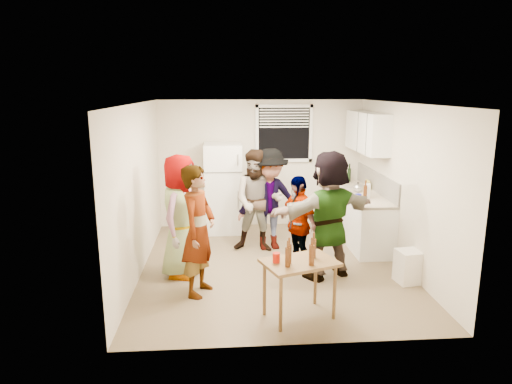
{
  "coord_description": "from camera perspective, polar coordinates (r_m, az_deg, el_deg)",
  "views": [
    {
      "loc": [
        -0.76,
        -6.65,
        2.71
      ],
      "look_at": [
        -0.25,
        0.18,
        1.15
      ],
      "focal_mm": 32.0,
      "sensor_mm": 36.0,
      "label": 1
    }
  ],
  "objects": [
    {
      "name": "room",
      "position": [
        7.22,
        2.1,
        -9.22
      ],
      "size": [
        4.0,
        4.5,
        2.5
      ],
      "primitive_type": null,
      "color": "beige",
      "rests_on": "ground"
    },
    {
      "name": "red_cup",
      "position": [
        5.41,
        2.55,
        -8.78
      ],
      "size": [
        0.09,
        0.09,
        0.12
      ],
      "primitive_type": "cylinder",
      "color": "#AD1304",
      "rests_on": "serving_table"
    },
    {
      "name": "guest_back_right",
      "position": [
        7.99,
        1.69,
        -7.01
      ],
      "size": [
        1.4,
        1.9,
        0.64
      ],
      "primitive_type": "imported",
      "rotation": [
        0.0,
        0.0,
        0.17
      ],
      "color": "#434348",
      "rests_on": "ground"
    },
    {
      "name": "backsplash",
      "position": [
        8.43,
        14.82,
        1.24
      ],
      "size": [
        0.03,
        2.2,
        0.36
      ],
      "primitive_type": "cube",
      "color": "#B4ADA4",
      "rests_on": "countertop"
    },
    {
      "name": "guest_stripe",
      "position": [
        6.39,
        -6.99,
        -12.37
      ],
      "size": [
        1.87,
        1.22,
        0.42
      ],
      "primitive_type": "imported",
      "rotation": [
        0.0,
        0.0,
        1.21
      ],
      "color": "#141933",
      "rests_on": "ground"
    },
    {
      "name": "countertop",
      "position": [
        8.38,
        12.9,
        -0.12
      ],
      "size": [
        0.64,
        2.22,
        0.04
      ],
      "primitive_type": "cube",
      "color": "beige",
      "rests_on": "counter_lower"
    },
    {
      "name": "guest_orange",
      "position": [
        6.95,
        8.83,
        -10.3
      ],
      "size": [
        2.33,
        2.4,
        0.55
      ],
      "primitive_type": "imported",
      "rotation": [
        0.0,
        0.0,
        3.54
      ],
      "color": "#DC9250",
      "rests_on": "ground"
    },
    {
      "name": "trash_bin",
      "position": [
        6.91,
        18.54,
        -8.73
      ],
      "size": [
        0.37,
        0.37,
        0.47
      ],
      "primitive_type": "cube",
      "rotation": [
        0.0,
        0.0,
        0.15
      ],
      "color": "white",
      "rests_on": "ground"
    },
    {
      "name": "wine_bottle",
      "position": [
        9.27,
        11.53,
        1.3
      ],
      "size": [
        0.07,
        0.07,
        0.27
      ],
      "primitive_type": "cylinder",
      "color": "black",
      "rests_on": "countertop"
    },
    {
      "name": "guest_black",
      "position": [
        7.15,
        5.11,
        -9.51
      ],
      "size": [
        1.69,
        1.4,
        0.36
      ],
      "primitive_type": "imported",
      "rotation": [
        0.0,
        0.0,
        -1.12
      ],
      "color": "black",
      "rests_on": "ground"
    },
    {
      "name": "beer_bottle_table",
      "position": [
        5.37,
        6.93,
        -9.06
      ],
      "size": [
        0.06,
        0.06,
        0.24
      ],
      "primitive_type": "cylinder",
      "color": "#47230C",
      "rests_on": "serving_table"
    },
    {
      "name": "serving_table",
      "position": [
        5.77,
        5.34,
        -15.24
      ],
      "size": [
        0.99,
        0.82,
        0.72
      ],
      "primitive_type": null,
      "rotation": [
        0.0,
        0.0,
        0.34
      ],
      "color": "brown",
      "rests_on": "ground"
    },
    {
      "name": "upper_cabinets",
      "position": [
        8.45,
        13.72,
        7.3
      ],
      "size": [
        0.34,
        1.6,
        0.7
      ],
      "primitive_type": "cube",
      "color": "white",
      "rests_on": "room"
    },
    {
      "name": "guest_grey",
      "position": [
        7.01,
        -9.14,
        -10.1
      ],
      "size": [
        2.0,
        1.44,
        0.57
      ],
      "primitive_type": "imported",
      "rotation": [
        0.0,
        0.0,
        1.23
      ],
      "color": "#969696",
      "rests_on": "ground"
    },
    {
      "name": "kettle",
      "position": [
        8.36,
        12.59,
        0.01
      ],
      "size": [
        0.27,
        0.24,
        0.19
      ],
      "primitive_type": null,
      "rotation": [
        0.0,
        0.0,
        0.27
      ],
      "color": "silver",
      "rests_on": "countertop"
    },
    {
      "name": "picture_frame",
      "position": [
        8.65,
        13.87,
        0.91
      ],
      "size": [
        0.02,
        0.19,
        0.16
      ],
      "primitive_type": "cube",
      "color": "#E4D24C",
      "rests_on": "countertop"
    },
    {
      "name": "blue_cup",
      "position": [
        7.62,
        12.64,
        -1.24
      ],
      "size": [
        0.1,
        0.1,
        0.13
      ],
      "primitive_type": "cylinder",
      "color": "#070AB1",
      "rests_on": "countertop"
    },
    {
      "name": "paper_towel",
      "position": [
        7.96,
        13.7,
        -0.69
      ],
      "size": [
        0.11,
        0.11,
        0.24
      ],
      "primitive_type": "cylinder",
      "color": "white",
      "rests_on": "countertop"
    },
    {
      "name": "beer_bottle_counter",
      "position": [
        7.81,
        13.45,
        -0.94
      ],
      "size": [
        0.06,
        0.06,
        0.24
      ],
      "primitive_type": "cylinder",
      "color": "#47230C",
      "rests_on": "countertop"
    },
    {
      "name": "refrigerator",
      "position": [
        8.73,
        -4.11,
        0.49
      ],
      "size": [
        0.7,
        0.7,
        1.7
      ],
      "primitive_type": "cube",
      "color": "white",
      "rests_on": "ground"
    },
    {
      "name": "window",
      "position": [
        8.99,
        3.52,
        7.31
      ],
      "size": [
        1.12,
        0.1,
        1.06
      ],
      "primitive_type": null,
      "color": "white",
      "rests_on": "room"
    },
    {
      "name": "counter_lower",
      "position": [
        8.49,
        12.75,
        -3.08
      ],
      "size": [
        0.6,
        2.2,
        0.86
      ],
      "primitive_type": "cube",
      "color": "white",
      "rests_on": "ground"
    },
    {
      "name": "guest_back_left",
      "position": [
        7.89,
        0.23,
        -7.26
      ],
      "size": [
        1.11,
        1.84,
        0.66
      ],
      "primitive_type": "imported",
      "rotation": [
        0.0,
        0.0,
        -0.16
      ],
      "color": "#513727",
      "rests_on": "ground"
    }
  ]
}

